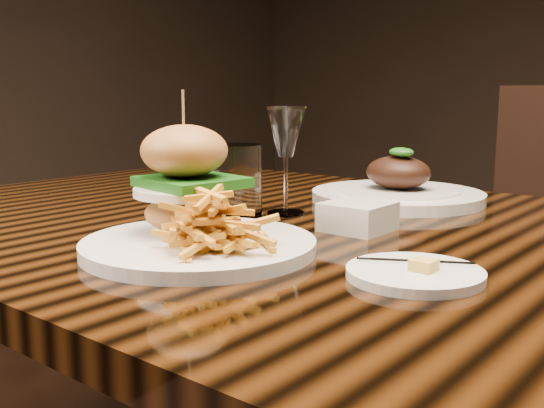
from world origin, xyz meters
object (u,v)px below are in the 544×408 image
Objects in this scene: burger_plate at (196,210)px; far_dish at (398,191)px; dining_table at (371,290)px; wine_glass at (286,136)px.

far_dish is (0.02, 0.45, -0.03)m from burger_plate.
burger_plate is (-0.11, -0.21, 0.12)m from dining_table.
burger_plate is 0.45m from far_dish.
dining_table is 5.88× the size of burger_plate.
far_dish is at bearing 111.35° from dining_table.
burger_plate is 1.67× the size of wine_glass.
burger_plate reaches higher than far_dish.
wine_glass is (-0.17, 0.03, 0.20)m from dining_table.
wine_glass is at bearing 124.69° from burger_plate.
burger_plate reaches higher than wine_glass.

